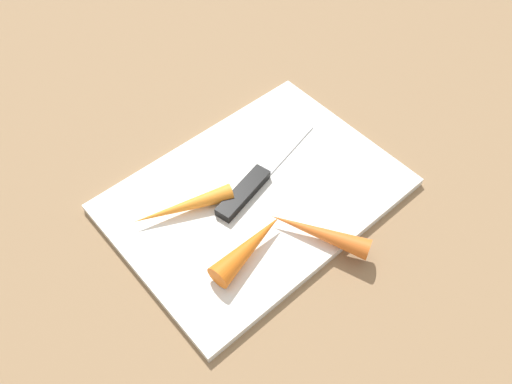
{
  "coord_description": "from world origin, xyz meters",
  "views": [
    {
      "loc": [
        0.26,
        0.29,
        0.53
      ],
      "look_at": [
        0.0,
        0.0,
        0.01
      ],
      "focal_mm": 35.41,
      "sensor_mm": 36.0,
      "label": 1
    }
  ],
  "objects": [
    {
      "name": "carrot_shortest",
      "position": [
        0.07,
        0.06,
        0.03
      ],
      "size": [
        0.11,
        0.05,
        0.03
      ],
      "primitive_type": "cone",
      "rotation": [
        0.0,
        1.57,
        3.28
      ],
      "color": "orange",
      "rests_on": "cutting_board"
    },
    {
      "name": "carrot_medium",
      "position": [
        -0.01,
        0.1,
        0.02
      ],
      "size": [
        0.08,
        0.12,
        0.03
      ],
      "primitive_type": "cone",
      "rotation": [
        0.0,
        1.57,
        5.16
      ],
      "color": "orange",
      "rests_on": "cutting_board"
    },
    {
      "name": "knife",
      "position": [
        0.0,
        -0.01,
        0.02
      ],
      "size": [
        0.2,
        0.06,
        0.01
      ],
      "rotation": [
        0.0,
        0.0,
        3.37
      ],
      "color": "#B7B7BC",
      "rests_on": "cutting_board"
    },
    {
      "name": "ground_plane",
      "position": [
        0.0,
        0.0,
        0.0
      ],
      "size": [
        1.4,
        1.4,
        0.0
      ],
      "primitive_type": "plane",
      "color": "#8C6D4C"
    },
    {
      "name": "cutting_board",
      "position": [
        0.0,
        0.0,
        0.01
      ],
      "size": [
        0.36,
        0.26,
        0.01
      ],
      "primitive_type": "cube",
      "color": "white",
      "rests_on": "ground_plane"
    },
    {
      "name": "carrot_longest",
      "position": [
        0.09,
        -0.04,
        0.02
      ],
      "size": [
        0.13,
        0.06,
        0.02
      ],
      "primitive_type": "cone",
      "rotation": [
        0.0,
        1.57,
        5.93
      ],
      "color": "orange",
      "rests_on": "cutting_board"
    }
  ]
}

